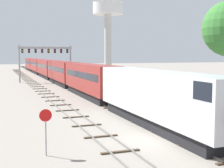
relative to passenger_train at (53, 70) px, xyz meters
name	(u,v)px	position (x,y,z in m)	size (l,w,h in m)	color
ground_plane	(155,140)	(-2.00, -55.89, -2.61)	(400.00, 400.00, 0.00)	gray
track_main	(51,79)	(0.00, 4.11, -2.54)	(2.60, 200.00, 0.16)	slate
track_near	(38,88)	(-5.50, -15.89, -2.54)	(2.60, 160.00, 0.16)	slate
passenger_train	(53,70)	(0.00, 0.00, 0.00)	(3.04, 124.37, 4.80)	silver
signal_gantry	(45,55)	(-2.25, -3.00, 3.58)	(12.10, 0.49, 8.33)	#999BA0
water_tower	(108,13)	(25.94, 35.04, 18.70)	(11.09, 11.09, 26.38)	beige
stop_sign	(46,126)	(-10.00, -56.97, -0.74)	(0.76, 0.08, 2.88)	gray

